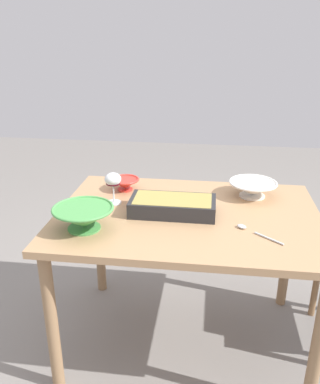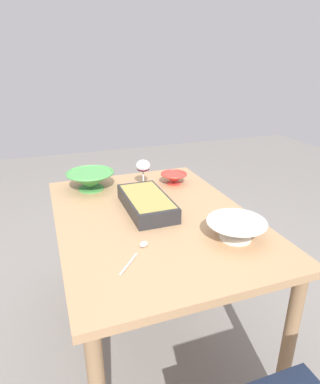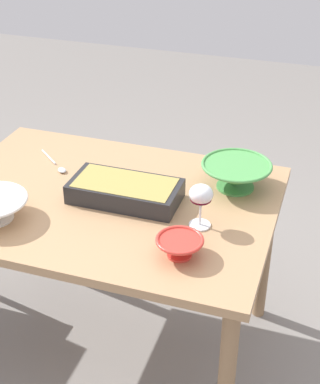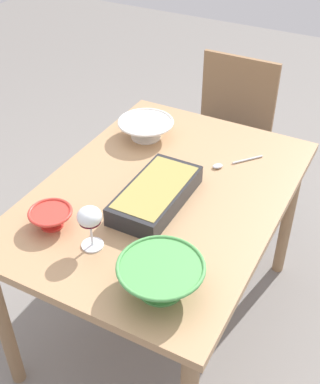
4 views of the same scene
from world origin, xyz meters
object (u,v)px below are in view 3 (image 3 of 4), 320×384
wine_glass (201,197)px  serving_spoon (58,166)px  dining_table (108,218)px  serving_bowl (180,246)px  casserole_dish (125,190)px  mixing_bowl (236,174)px

wine_glass → serving_spoon: 0.70m
wine_glass → serving_spoon: wine_glass is taller
wine_glass → dining_table: bearing=169.8°
serving_bowl → serving_spoon: 0.75m
dining_table → serving_bowl: (0.36, -0.25, 0.13)m
dining_table → casserole_dish: (0.07, 0.01, 0.13)m
casserole_dish → serving_bowl: 0.38m
mixing_bowl → serving_spoon: 0.72m
wine_glass → serving_spoon: bearing=161.3°
wine_glass → mixing_bowl: 0.30m
dining_table → wine_glass: size_ratio=7.74×
dining_table → casserole_dish: 0.15m
dining_table → mixing_bowl: bearing=27.0°
mixing_bowl → serving_bowl: mixing_bowl is taller
serving_spoon → serving_bowl: bearing=-32.4°
serving_spoon → wine_glass: bearing=-18.7°
dining_table → mixing_bowl: (0.44, 0.22, 0.15)m
dining_table → casserole_dish: size_ratio=3.10×
dining_table → serving_spoon: size_ratio=6.56×
dining_table → wine_glass: (0.37, -0.07, 0.21)m
wine_glass → serving_bowl: bearing=-95.8°
dining_table → casserole_dish: casserole_dish is taller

